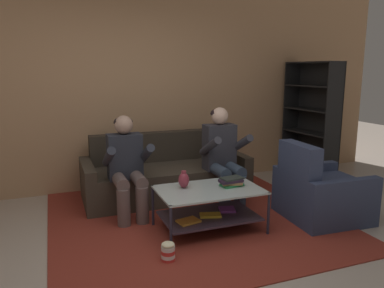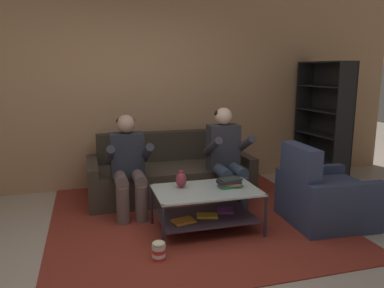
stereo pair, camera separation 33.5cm
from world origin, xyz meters
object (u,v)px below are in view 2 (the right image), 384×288
at_px(coffee_table, 206,204).
at_px(armchair, 323,198).
at_px(bookshelf, 322,134).
at_px(person_seated_left, 128,162).
at_px(person_seated_right, 226,153).
at_px(couch, 170,175).
at_px(popcorn_tub, 159,251).
at_px(book_stack, 229,183).
at_px(vase, 181,180).

bearing_deg(coffee_table, armchair, -6.24).
bearing_deg(bookshelf, person_seated_left, -168.48).
xyz_separation_m(person_seated_right, coffee_table, (-0.48, -0.69, -0.35)).
bearing_deg(person_seated_left, person_seated_right, 0.22).
relative_size(couch, popcorn_tub, 11.84).
xyz_separation_m(person_seated_left, book_stack, (0.96, -0.68, -0.13)).
relative_size(couch, person_seated_left, 1.84).
bearing_deg(armchair, person_seated_left, 157.41).
xyz_separation_m(couch, vase, (-0.12, -1.08, 0.26)).
height_order(person_seated_right, popcorn_tub, person_seated_right).
height_order(coffee_table, armchair, armchair).
bearing_deg(book_stack, armchair, -8.26).
bearing_deg(armchair, book_stack, 171.74).
bearing_deg(bookshelf, person_seated_right, -161.31).
relative_size(couch, coffee_table, 1.99).
distance_m(person_seated_right, armchair, 1.21).
relative_size(book_stack, bookshelf, 0.15).
bearing_deg(couch, person_seated_right, -41.15).
relative_size(person_seated_left, popcorn_tub, 6.45).
distance_m(person_seated_right, coffee_table, 0.91).
bearing_deg(couch, coffee_table, -84.67).
distance_m(person_seated_left, bookshelf, 3.00).
xyz_separation_m(coffee_table, armchair, (1.29, -0.14, -0.01)).
bearing_deg(person_seated_left, book_stack, -35.27).
distance_m(vase, book_stack, 0.50).
xyz_separation_m(couch, book_stack, (0.37, -1.20, 0.22)).
relative_size(coffee_table, book_stack, 4.00).
xyz_separation_m(coffee_table, popcorn_tub, (-0.58, -0.47, -0.21)).
xyz_separation_m(person_seated_right, book_stack, (-0.22, -0.68, -0.15)).
distance_m(person_seated_left, popcorn_tub, 1.27).
distance_m(person_seated_left, book_stack, 1.18).
relative_size(coffee_table, armchair, 1.21).
xyz_separation_m(bookshelf, armchair, (-0.95, -1.43, -0.41)).
bearing_deg(person_seated_left, popcorn_tub, -84.13).
height_order(armchair, popcorn_tub, armchair).
relative_size(person_seated_left, coffee_table, 1.08).
height_order(couch, book_stack, couch).
bearing_deg(coffee_table, person_seated_right, 55.35).
xyz_separation_m(vase, armchair, (1.51, -0.27, -0.25)).
height_order(vase, armchair, armchair).
height_order(couch, popcorn_tub, couch).
bearing_deg(bookshelf, popcorn_tub, -148.15).
bearing_deg(person_seated_right, vase, -141.50).
relative_size(person_seated_right, bookshelf, 0.68).
bearing_deg(popcorn_tub, person_seated_right, 47.44).
height_order(person_seated_left, bookshelf, bookshelf).
relative_size(coffee_table, vase, 5.83).
bearing_deg(coffee_table, person_seated_left, 135.66).
height_order(couch, vase, couch).
distance_m(couch, person_seated_right, 0.87).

